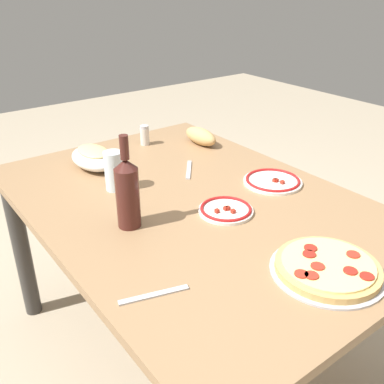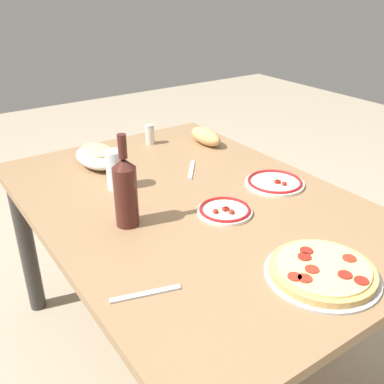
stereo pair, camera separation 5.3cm
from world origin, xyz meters
TOP-DOWN VIEW (x-y plane):
  - ground_plane at (0.00, 0.00)m, footprint 8.00×8.00m
  - dining_table at (0.00, 0.00)m, footprint 1.40×0.97m
  - pepperoni_pizza at (0.52, 0.04)m, footprint 0.29×0.29m
  - baked_pasta_dish at (-0.46, -0.14)m, footprint 0.24×0.15m
  - wine_bottle at (0.02, -0.25)m, footprint 0.07×0.07m
  - water_glass at (-0.23, -0.17)m, footprint 0.07×0.07m
  - side_plate_near at (0.07, 0.31)m, footprint 0.21×0.21m
  - side_plate_far at (0.13, 0.04)m, footprint 0.17×0.17m
  - bread_loaf at (-0.41, 0.35)m, footprint 0.19×0.08m
  - spice_shaker at (-0.55, 0.15)m, footprint 0.04×0.04m
  - fork_left at (0.34, -0.36)m, footprint 0.06×0.17m
  - fork_right at (-0.21, 0.14)m, footprint 0.14×0.12m

SIDE VIEW (x-z plane):
  - ground_plane at x=0.00m, z-range 0.00..0.00m
  - dining_table at x=0.00m, z-range 0.25..0.96m
  - fork_left at x=0.34m, z-range 0.70..0.71m
  - fork_right at x=-0.21m, z-range 0.70..0.71m
  - side_plate_near at x=0.07m, z-range 0.70..0.72m
  - side_plate_far at x=0.13m, z-range 0.70..0.72m
  - pepperoni_pizza at x=0.52m, z-range 0.70..0.74m
  - bread_loaf at x=-0.41m, z-range 0.70..0.78m
  - baked_pasta_dish at x=-0.46m, z-range 0.71..0.78m
  - spice_shaker at x=-0.55m, z-range 0.70..0.79m
  - water_glass at x=-0.23m, z-range 0.70..0.84m
  - wine_bottle at x=0.02m, z-range 0.68..0.96m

